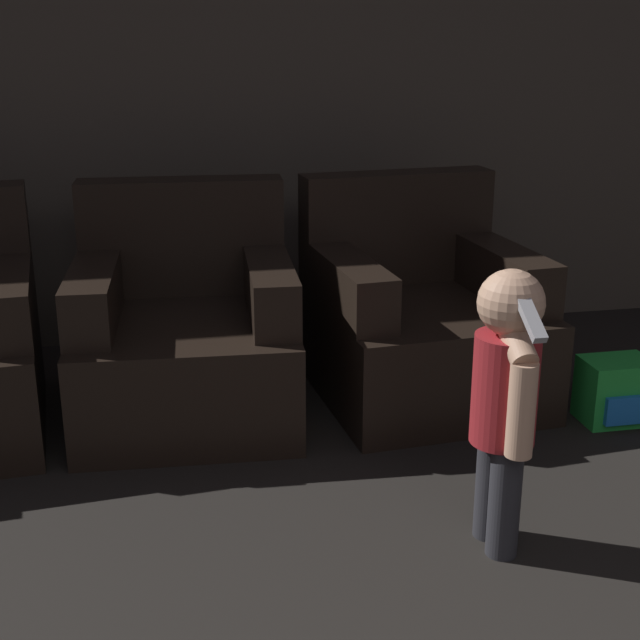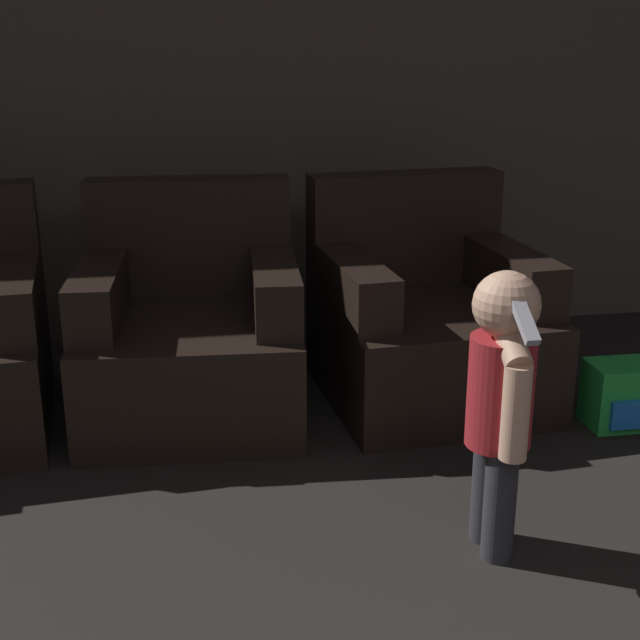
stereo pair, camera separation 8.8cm
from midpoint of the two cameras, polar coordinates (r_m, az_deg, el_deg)
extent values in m
cube|color=#51493F|center=(4.07, -2.95, 16.92)|extent=(8.40, 0.05, 2.60)
cube|color=black|center=(3.33, -18.20, 1.48)|extent=(0.22, 0.68, 0.20)
cube|color=black|center=(3.35, -7.48, -2.91)|extent=(0.84, 0.88, 0.39)
cube|color=black|center=(3.55, -7.65, 5.38)|extent=(0.80, 0.21, 0.45)
cube|color=black|center=(3.28, -13.18, 1.71)|extent=(0.20, 0.68, 0.20)
cube|color=black|center=(3.26, -2.17, 2.08)|extent=(0.20, 0.68, 0.20)
cube|color=black|center=(3.50, 7.75, -2.01)|extent=(0.86, 0.90, 0.39)
cube|color=black|center=(3.68, 6.08, 5.89)|extent=(0.80, 0.23, 0.45)
cube|color=black|center=(3.30, 2.90, 2.28)|extent=(0.22, 0.68, 0.20)
cube|color=black|center=(3.54, 12.69, 2.92)|extent=(0.22, 0.68, 0.20)
cylinder|color=#28282D|center=(2.60, 11.63, -10.47)|extent=(0.09, 0.09, 0.32)
cylinder|color=#28282D|center=(2.52, 12.42, -11.50)|extent=(0.09, 0.09, 0.32)
cylinder|color=maroon|center=(2.43, 12.50, -4.49)|extent=(0.18, 0.18, 0.31)
sphere|color=tan|center=(2.35, 12.91, 0.96)|extent=(0.18, 0.18, 0.18)
cylinder|color=tan|center=(2.34, 13.47, -5.80)|extent=(0.07, 0.07, 0.26)
cylinder|color=tan|center=(2.36, 12.81, -0.46)|extent=(0.07, 0.26, 0.19)
cube|color=#99999E|center=(2.25, 13.98, 0.20)|extent=(0.04, 0.16, 0.10)
cube|color=green|center=(3.45, 19.43, -4.51)|extent=(0.25, 0.18, 0.24)
cube|color=blue|center=(3.39, 20.16, -5.70)|extent=(0.17, 0.02, 0.11)
camera|label=1|loc=(0.04, -89.09, 0.30)|focal=50.00mm
camera|label=2|loc=(0.04, 90.91, -0.30)|focal=50.00mm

